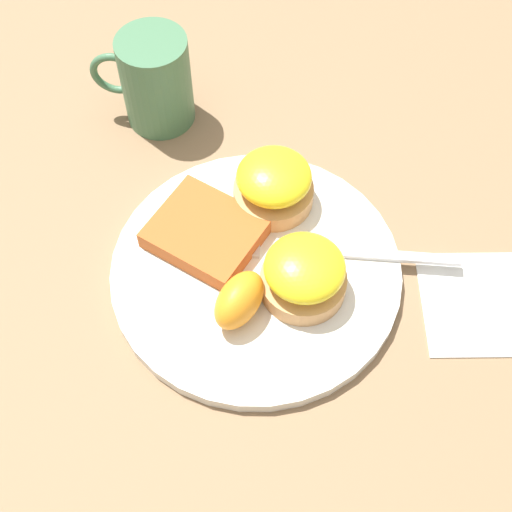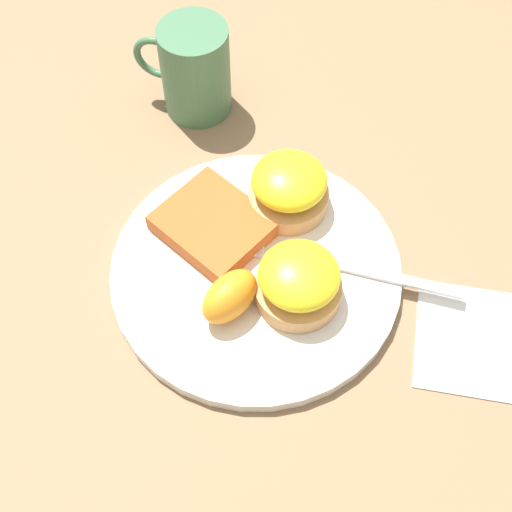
{
  "view_description": "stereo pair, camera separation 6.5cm",
  "coord_description": "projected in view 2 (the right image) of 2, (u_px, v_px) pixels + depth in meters",
  "views": [
    {
      "loc": [
        -0.04,
        0.35,
        0.59
      ],
      "look_at": [
        0.0,
        0.0,
        0.03
      ],
      "focal_mm": 50.0,
      "sensor_mm": 36.0,
      "label": 1
    },
    {
      "loc": [
        -0.1,
        0.33,
        0.59
      ],
      "look_at": [
        0.0,
        0.0,
        0.03
      ],
      "focal_mm": 50.0,
      "sensor_mm": 36.0,
      "label": 2
    }
  ],
  "objects": [
    {
      "name": "ground_plane",
      "position": [
        256.0,
        275.0,
        0.68
      ],
      "size": [
        1.1,
        1.1,
        0.0
      ],
      "primitive_type": "plane",
      "color": "#846647"
    },
    {
      "name": "plate",
      "position": [
        256.0,
        271.0,
        0.68
      ],
      "size": [
        0.28,
        0.28,
        0.01
      ],
      "primitive_type": "cylinder",
      "color": "silver",
      "rests_on": "ground_plane"
    },
    {
      "name": "sandwich_benedict_left",
      "position": [
        299.0,
        281.0,
        0.63
      ],
      "size": [
        0.08,
        0.08,
        0.05
      ],
      "color": "tan",
      "rests_on": "plate"
    },
    {
      "name": "sandwich_benedict_right",
      "position": [
        289.0,
        188.0,
        0.69
      ],
      "size": [
        0.08,
        0.08,
        0.05
      ],
      "color": "tan",
      "rests_on": "plate"
    },
    {
      "name": "hashbrown_patty",
      "position": [
        214.0,
        225.0,
        0.69
      ],
      "size": [
        0.13,
        0.12,
        0.02
      ],
      "primitive_type": "cube",
      "rotation": [
        0.0,
        0.0,
        -0.45
      ],
      "color": "#B55523",
      "rests_on": "plate"
    },
    {
      "name": "orange_wedge",
      "position": [
        230.0,
        296.0,
        0.63
      ],
      "size": [
        0.06,
        0.07,
        0.04
      ],
      "primitive_type": "ellipsoid",
      "rotation": [
        0.0,
        0.0,
        1.13
      ],
      "color": "orange",
      "rests_on": "plate"
    },
    {
      "name": "fork",
      "position": [
        319.0,
        261.0,
        0.67
      ],
      "size": [
        0.24,
        0.03,
        0.0
      ],
      "color": "silver",
      "rests_on": "plate"
    },
    {
      "name": "cup",
      "position": [
        194.0,
        69.0,
        0.76
      ],
      "size": [
        0.11,
        0.07,
        0.1
      ],
      "color": "#42704C",
      "rests_on": "ground_plane"
    },
    {
      "name": "napkin",
      "position": [
        477.0,
        341.0,
        0.65
      ],
      "size": [
        0.12,
        0.12,
        0.0
      ],
      "primitive_type": "cube",
      "rotation": [
        0.0,
        0.0,
        0.12
      ],
      "color": "white",
      "rests_on": "ground_plane"
    }
  ]
}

